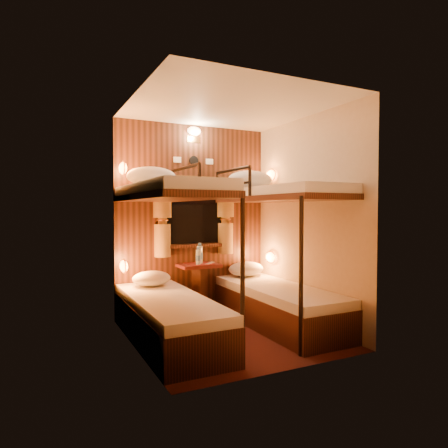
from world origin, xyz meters
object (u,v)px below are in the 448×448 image
bunk_right (277,277)px  bottle_right (200,255)px  bunk_left (169,286)px  table (199,283)px  bottle_left (198,257)px

bunk_right → bottle_right: 1.05m
bunk_right → bottle_right: (-0.62, 0.82, 0.20)m
bunk_left → bunk_right: bearing=0.0°
bunk_left → table: 1.02m
bunk_left → table: bunk_left is taller
table → bottle_left: 0.34m
bottle_right → bunk_right: bearing=-53.2°
bunk_left → bottle_left: bearing=49.6°
table → bottle_left: bottle_left is taller
bunk_right → bottle_left: bearing=133.2°
table → bottle_right: bottle_right is taller
bunk_right → bottle_left: size_ratio=8.68×
table → bottle_left: bearing=-119.3°
bunk_right → bottle_left: bunk_right is taller
bunk_left → bottle_right: bunk_left is taller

